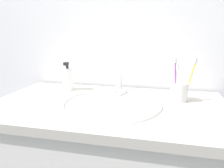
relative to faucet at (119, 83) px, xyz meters
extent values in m
cube|color=silver|center=(-0.01, 0.14, 0.23)|extent=(2.32, 0.04, 2.40)
cube|color=#BCB7AD|center=(-0.01, -0.21, -0.07)|extent=(1.12, 0.63, 0.04)
ellipsoid|color=white|center=(0.00, -0.22, -0.10)|extent=(0.42, 0.42, 0.10)
torus|color=white|center=(0.00, -0.22, -0.05)|extent=(0.48, 0.48, 0.02)
cylinder|color=#595B60|center=(0.00, -0.22, -0.14)|extent=(0.03, 0.03, 0.01)
cylinder|color=silver|center=(0.00, 0.03, 0.00)|extent=(0.02, 0.02, 0.09)
cylinder|color=silver|center=(0.00, -0.04, 0.00)|extent=(0.02, 0.13, 0.08)
cylinder|color=silver|center=(0.00, 0.04, 0.05)|extent=(0.01, 0.05, 0.01)
cylinder|color=white|center=(0.32, -0.09, -0.01)|extent=(0.08, 0.08, 0.09)
cylinder|color=white|center=(0.30, -0.11, 0.04)|extent=(0.02, 0.02, 0.17)
cube|color=white|center=(0.30, -0.12, 0.12)|extent=(0.01, 0.02, 0.03)
cylinder|color=purple|center=(0.30, -0.11, 0.05)|extent=(0.03, 0.03, 0.20)
cube|color=white|center=(0.29, -0.12, 0.15)|extent=(0.02, 0.02, 0.03)
cylinder|color=yellow|center=(0.37, -0.08, 0.05)|extent=(0.05, 0.03, 0.19)
cube|color=white|center=(0.39, -0.07, 0.15)|extent=(0.02, 0.01, 0.03)
cylinder|color=white|center=(-0.30, -0.02, 0.01)|extent=(0.06, 0.06, 0.13)
cylinder|color=black|center=(-0.30, -0.02, 0.09)|extent=(0.02, 0.02, 0.02)
cube|color=black|center=(-0.30, -0.04, 0.11)|extent=(0.02, 0.04, 0.02)
camera|label=1|loc=(0.21, -1.12, 0.27)|focal=32.94mm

